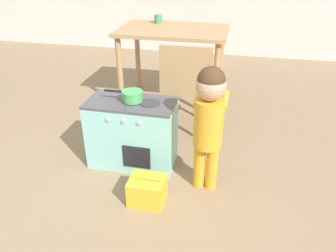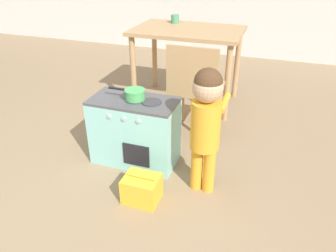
# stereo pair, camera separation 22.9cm
# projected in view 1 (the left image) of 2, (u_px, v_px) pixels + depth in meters

# --- Properties ---
(ground_plane) EXTENTS (16.00, 16.00, 0.00)m
(ground_plane) POSITION_uv_depth(u_px,v_px,m) (74.00, 239.00, 1.90)
(ground_plane) COLOR #8E7556
(play_kitchen) EXTENTS (0.64, 0.34, 0.53)m
(play_kitchen) POSITION_uv_depth(u_px,v_px,m) (133.00, 133.00, 2.47)
(play_kitchen) COLOR #8CD1CC
(play_kitchen) RESTS_ON ground_plane
(toy_pot) EXTENTS (0.28, 0.15, 0.07)m
(toy_pot) POSITION_uv_depth(u_px,v_px,m) (132.00, 95.00, 2.31)
(toy_pot) COLOR #4CAD5B
(toy_pot) RESTS_ON play_kitchen
(child_figure) EXTENTS (0.21, 0.35, 0.88)m
(child_figure) POSITION_uv_depth(u_px,v_px,m) (209.00, 114.00, 2.06)
(child_figure) COLOR gold
(child_figure) RESTS_ON ground_plane
(toy_basket) EXTENTS (0.23, 0.19, 0.20)m
(toy_basket) POSITION_uv_depth(u_px,v_px,m) (147.00, 190.00, 2.14)
(toy_basket) COLOR gold
(toy_basket) RESTS_ON ground_plane
(dining_table) EXTENTS (1.07, 0.72, 0.78)m
(dining_table) POSITION_uv_depth(u_px,v_px,m) (173.00, 40.00, 3.29)
(dining_table) COLOR tan
(dining_table) RESTS_ON ground_plane
(dining_chair_near) EXTENTS (0.41, 0.41, 0.84)m
(dining_chair_near) POSITION_uv_depth(u_px,v_px,m) (187.00, 86.00, 2.75)
(dining_chair_near) COLOR tan
(dining_chair_near) RESTS_ON ground_plane
(cup_on_table) EXTENTS (0.08, 0.08, 0.09)m
(cup_on_table) POSITION_uv_depth(u_px,v_px,m) (158.00, 19.00, 3.43)
(cup_on_table) COLOR #478E66
(cup_on_table) RESTS_ON dining_table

